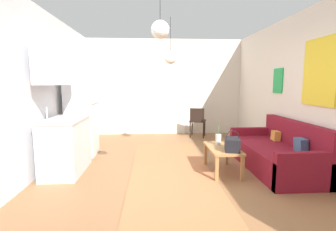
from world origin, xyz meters
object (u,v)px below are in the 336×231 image
object	(u,v)px
refrigerator	(82,115)
handbag	(232,144)
pendant_lamp_near	(160,30)
accent_chair	(197,120)
couch	(279,154)
coffee_table	(223,151)
pendant_lamp_far	(170,57)
bamboo_vase	(218,140)

from	to	relation	value
refrigerator	handbag	bearing A→B (deg)	-28.10
handbag	pendant_lamp_near	size ratio (longest dim) A/B	0.50
refrigerator	accent_chair	distance (m)	3.11
couch	coffee_table	distance (m)	1.04
pendant_lamp_far	bamboo_vase	bearing A→B (deg)	-44.39
bamboo_vase	accent_chair	xyz separation A→B (m)	(0.11, 2.57, -0.04)
refrigerator	pendant_lamp_near	xyz separation A→B (m)	(1.55, -2.24, 1.27)
pendant_lamp_near	pendant_lamp_far	size ratio (longest dim) A/B	0.84
bamboo_vase	refrigerator	bearing A→B (deg)	157.76
accent_chair	coffee_table	bearing A→B (deg)	105.83
refrigerator	pendant_lamp_far	bearing A→B (deg)	-9.40
handbag	refrigerator	distance (m)	3.08
couch	refrigerator	xyz separation A→B (m)	(-3.64, 1.12, 0.57)
bamboo_vase	refrigerator	xyz separation A→B (m)	(-2.59, 1.06, 0.31)
bamboo_vase	pendant_lamp_far	distance (m)	1.82
handbag	pendant_lamp_far	bearing A→B (deg)	127.99
pendant_lamp_near	accent_chair	bearing A→B (deg)	73.05
refrigerator	bamboo_vase	bearing A→B (deg)	-22.24
handbag	pendant_lamp_far	distance (m)	2.05
pendant_lamp_far	handbag	bearing A→B (deg)	-52.01
handbag	couch	bearing A→B (deg)	19.23
couch	coffee_table	xyz separation A→B (m)	(-1.03, -0.11, 0.10)
bamboo_vase	couch	bearing A→B (deg)	-3.23
refrigerator	pendant_lamp_far	world-z (taller)	pendant_lamp_far
bamboo_vase	handbag	distance (m)	0.41
couch	refrigerator	distance (m)	3.85
refrigerator	pendant_lamp_far	distance (m)	2.17
refrigerator	pendant_lamp_far	xyz separation A→B (m)	(1.81, -0.30, 1.15)
couch	coffee_table	size ratio (longest dim) A/B	2.29
coffee_table	pendant_lamp_near	bearing A→B (deg)	-136.48
couch	accent_chair	xyz separation A→B (m)	(-0.95, 2.63, 0.22)
accent_chair	pendant_lamp_near	size ratio (longest dim) A/B	1.10
coffee_table	pendant_lamp_near	distance (m)	2.28
couch	accent_chair	bearing A→B (deg)	109.92
coffee_table	pendant_lamp_far	size ratio (longest dim) A/B	0.98
refrigerator	pendant_lamp_near	world-z (taller)	pendant_lamp_near
bamboo_vase	pendant_lamp_near	xyz separation A→B (m)	(-1.04, -1.18, 1.58)
handbag	pendant_lamp_near	distance (m)	2.10
bamboo_vase	pendant_lamp_far	xyz separation A→B (m)	(-0.77, 0.76, 1.46)
coffee_table	couch	bearing A→B (deg)	5.96
couch	bamboo_vase	bearing A→B (deg)	176.77
couch	accent_chair	distance (m)	2.80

